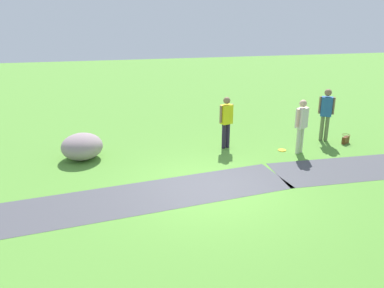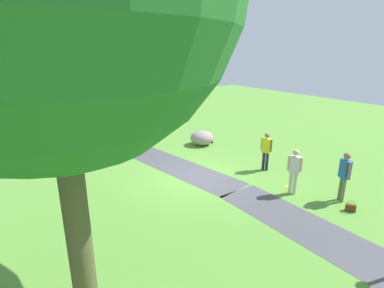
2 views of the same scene
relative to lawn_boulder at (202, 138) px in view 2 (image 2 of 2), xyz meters
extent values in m
plane|color=#579236|center=(-3.39, 2.84, -0.40)|extent=(48.00, 48.00, 0.00)
cube|color=#49484F|center=(-9.39, 2.33, -0.39)|extent=(8.01, 1.78, 0.01)
cube|color=#49484F|center=(-1.43, 2.98, -0.39)|extent=(8.17, 2.96, 0.01)
cube|color=#49484F|center=(6.36, 4.71, -0.39)|extent=(8.17, 3.88, 0.01)
cylinder|color=#4E4C2D|center=(-7.47, 8.63, 1.65)|extent=(0.49, 0.49, 4.09)
ellipsoid|color=gray|center=(0.00, 0.00, 0.00)|extent=(1.74, 1.76, 0.79)
cylinder|color=#667249|center=(-8.15, -0.09, 0.04)|extent=(0.13, 0.13, 0.88)
cylinder|color=#667249|center=(-8.01, -0.17, 0.04)|extent=(0.13, 0.13, 0.88)
cube|color=#255899|center=(-8.08, -0.13, 0.81)|extent=(0.43, 0.38, 0.66)
cylinder|color=#8C6950|center=(-8.27, -0.03, 0.85)|extent=(0.08, 0.08, 0.59)
cylinder|color=#8C6950|center=(-7.88, -0.24, 0.85)|extent=(0.08, 0.08, 0.59)
sphere|color=#8C6950|center=(-8.08, -0.13, 1.29)|extent=(0.24, 0.24, 0.24)
cylinder|color=beige|center=(-6.80, 0.78, 0.02)|extent=(0.13, 0.13, 0.84)
cylinder|color=beige|center=(-6.67, 0.86, 0.02)|extent=(0.13, 0.13, 0.84)
cube|color=beige|center=(-6.73, 0.82, 0.76)|extent=(0.43, 0.39, 0.63)
cylinder|color=beige|center=(-6.92, 0.70, 0.79)|extent=(0.08, 0.08, 0.56)
cylinder|color=beige|center=(-6.55, 0.94, 0.79)|extent=(0.08, 0.08, 0.56)
sphere|color=beige|center=(-6.73, 0.82, 1.22)|extent=(0.23, 0.23, 0.23)
cylinder|color=#271E35|center=(-4.49, -0.07, 0.02)|extent=(0.13, 0.13, 0.83)
cylinder|color=#271E35|center=(-4.64, -0.12, 0.02)|extent=(0.13, 0.13, 0.83)
cube|color=yellow|center=(-4.57, -0.09, 0.74)|extent=(0.42, 0.35, 0.62)
cylinder|color=#8D6A4E|center=(-4.36, -0.02, 0.78)|extent=(0.08, 0.08, 0.55)
cylinder|color=#8D6A4E|center=(-4.77, -0.17, 0.78)|extent=(0.08, 0.08, 0.55)
sphere|color=#8D6A4E|center=(-4.57, -0.09, 1.20)|extent=(0.22, 0.22, 0.22)
cube|color=#5E3217|center=(-8.67, 0.29, -0.28)|extent=(0.33, 0.27, 0.24)
torus|color=#5E3217|center=(-8.67, 0.29, -0.10)|extent=(0.38, 0.38, 0.02)
cube|color=maroon|center=(0.03, -0.65, -0.20)|extent=(0.33, 0.34, 0.40)
cube|color=maroon|center=(0.13, -0.73, -0.28)|extent=(0.17, 0.19, 0.18)
cylinder|color=yellow|center=(-6.29, 0.52, -0.39)|extent=(0.26, 0.26, 0.02)
camera|label=1|loc=(-0.99, 12.22, 4.30)|focal=38.59mm
camera|label=2|loc=(-13.01, 9.75, 4.80)|focal=28.43mm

